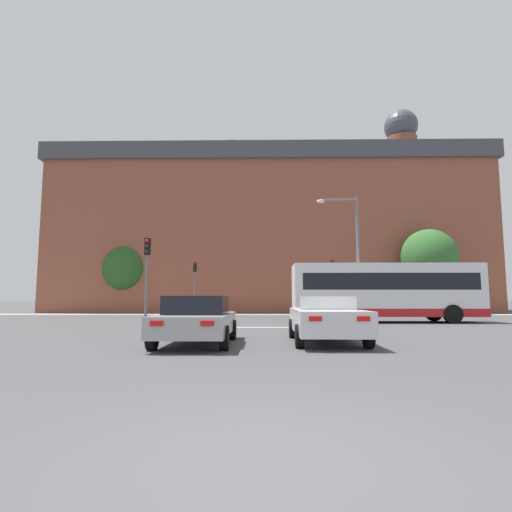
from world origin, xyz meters
The scene contains 15 objects.
ground_plane centered at (0.00, 0.00, 0.00)m, with size 400.00×400.00×0.00m, color #474749.
stop_line_strip centered at (0.00, 15.19, 0.00)m, with size 8.55×0.30×0.01m, color silver.
far_pavement centered at (0.00, 29.88, 0.01)m, with size 69.49×2.50×0.01m, color #A09B91.
brick_civic_building centered at (0.70, 39.76, 8.14)m, with size 43.18×15.05×22.38m.
car_saloon_left centered at (-1.96, 8.32, 0.72)m, with size 2.10×4.42×1.40m.
car_roadster_right centered at (1.89, 8.92, 0.71)m, with size 2.10×4.59×1.40m.
bus_crossing_lead centered at (6.86, 19.26, 1.74)m, with size 10.32×2.68×3.25m.
traffic_light_near_left centered at (-5.50, 15.24, 2.81)m, with size 0.26×0.31×4.18m.
traffic_light_far_right centered at (5.73, 29.35, 2.99)m, with size 0.26×0.31×4.47m.
traffic_light_far_left centered at (-5.59, 29.12, 2.88)m, with size 0.26×0.31×4.29m.
street_lamp_junction centered at (5.02, 19.37, 4.44)m, with size 2.42×0.36×7.21m.
pedestrian_waiting centered at (10.02, 30.66, 0.98)m, with size 0.41×0.25×1.68m.
pedestrian_walking_east centered at (3.86, 30.52, 1.01)m, with size 0.27×0.43×1.72m.
tree_by_building centered at (-12.76, 33.40, 4.07)m, with size 4.17×4.17×6.27m.
tree_kerbside centered at (14.36, 31.09, 4.78)m, with size 4.79×4.79×7.30m.
Camera 1 is at (-0.05, -3.44, 1.34)m, focal length 28.00 mm.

